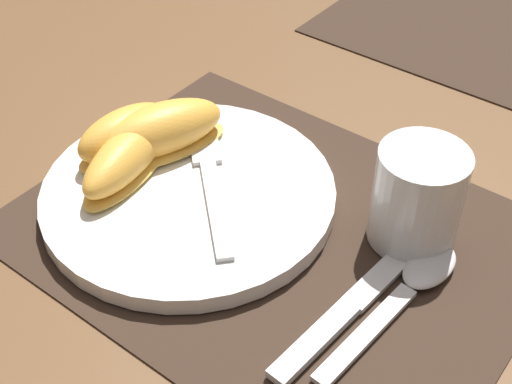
# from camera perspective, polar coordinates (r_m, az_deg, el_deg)

# --- Properties ---
(ground_plane) EXTENTS (3.00, 3.00, 0.00)m
(ground_plane) POSITION_cam_1_polar(r_m,az_deg,el_deg) (0.60, 1.51, -3.37)
(ground_plane) COLOR brown
(placemat) EXTENTS (0.42, 0.32, 0.00)m
(placemat) POSITION_cam_1_polar(r_m,az_deg,el_deg) (0.60, 1.52, -3.24)
(placemat) COLOR #38281E
(placemat) RESTS_ON ground_plane
(placemat_far) EXTENTS (0.42, 0.32, 0.00)m
(placemat_far) POSITION_cam_1_polar(r_m,az_deg,el_deg) (0.94, 19.76, 12.13)
(placemat_far) COLOR #38281E
(placemat_far) RESTS_ON ground_plane
(plate) EXTENTS (0.26, 0.26, 0.02)m
(plate) POSITION_cam_1_polar(r_m,az_deg,el_deg) (0.62, -5.40, -0.14)
(plate) COLOR white
(plate) RESTS_ON placemat
(juice_glass) EXTENTS (0.07, 0.07, 0.09)m
(juice_glass) POSITION_cam_1_polar(r_m,az_deg,el_deg) (0.58, 12.72, -0.80)
(juice_glass) COLOR silver
(juice_glass) RESTS_ON placemat
(knife) EXTENTS (0.03, 0.22, 0.01)m
(knife) POSITION_cam_1_polar(r_m,az_deg,el_deg) (0.55, 8.62, -8.01)
(knife) COLOR silver
(knife) RESTS_ON placemat
(spoon) EXTENTS (0.04, 0.17, 0.01)m
(spoon) POSITION_cam_1_polar(r_m,az_deg,el_deg) (0.57, 12.49, -7.12)
(spoon) COLOR silver
(spoon) RESTS_ON placemat
(fork) EXTENTS (0.15, 0.15, 0.00)m
(fork) POSITION_cam_1_polar(r_m,az_deg,el_deg) (0.63, -3.79, 1.84)
(fork) COLOR silver
(fork) RESTS_ON plate
(citrus_wedge_0) EXTENTS (0.10, 0.14, 0.05)m
(citrus_wedge_0) POSITION_cam_1_polar(r_m,az_deg,el_deg) (0.65, -7.74, 4.75)
(citrus_wedge_0) COLOR #F7C656
(citrus_wedge_0) RESTS_ON plate
(citrus_wedge_1) EXTENTS (0.06, 0.11, 0.04)m
(citrus_wedge_1) POSITION_cam_1_polar(r_m,az_deg,el_deg) (0.65, -10.39, 4.45)
(citrus_wedge_1) COLOR #F7C656
(citrus_wedge_1) RESTS_ON plate
(citrus_wedge_2) EXTENTS (0.07, 0.14, 0.04)m
(citrus_wedge_2) POSITION_cam_1_polar(r_m,az_deg,el_deg) (0.63, -10.17, 2.88)
(citrus_wedge_2) COLOR #F7C656
(citrus_wedge_2) RESTS_ON plate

